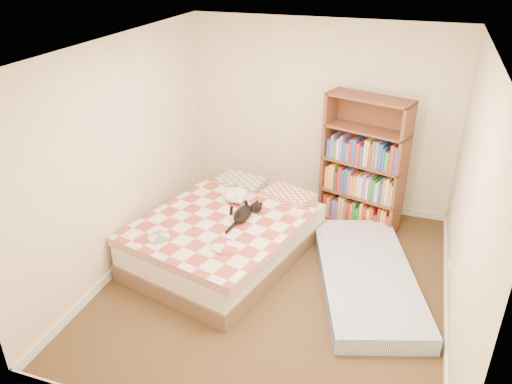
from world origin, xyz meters
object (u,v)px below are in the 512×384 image
(floor_mattress, at_px, (366,277))
(black_cat, at_px, (244,212))
(bed, at_px, (228,234))
(bookshelf, at_px, (362,180))
(white_dog, at_px, (237,195))

(floor_mattress, distance_m, black_cat, 1.51)
(bed, distance_m, bookshelf, 1.86)
(white_dog, bearing_deg, bed, -78.27)
(bed, bearing_deg, white_dog, 107.18)
(floor_mattress, relative_size, black_cat, 3.20)
(bed, relative_size, floor_mattress, 1.18)
(bookshelf, relative_size, white_dog, 4.91)
(bookshelf, distance_m, black_cat, 1.67)
(bookshelf, distance_m, floor_mattress, 1.43)
(floor_mattress, xyz_separation_m, black_cat, (-1.42, 0.09, 0.49))
(bookshelf, bearing_deg, bed, -120.06)
(bed, relative_size, bookshelf, 1.45)
(bed, xyz_separation_m, floor_mattress, (1.62, -0.08, -0.17))
(white_dog, bearing_deg, black_cat, -48.75)
(bookshelf, bearing_deg, black_cat, -115.73)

